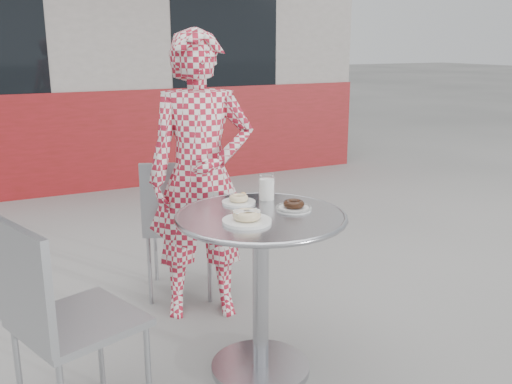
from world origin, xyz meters
name	(u,v)px	position (x,y,z in m)	size (l,w,h in m)	color
ground	(260,364)	(0.00, 0.00, 0.00)	(60.00, 60.00, 0.00)	gray
storefront	(61,40)	(0.00, 5.56, 1.49)	(6.02, 4.55, 3.00)	gray
bistro_table	(261,254)	(-0.02, -0.05, 0.57)	(0.75, 0.75, 0.75)	silver
chair_far	(181,252)	(-0.06, 0.93, 0.26)	(0.52, 0.52, 0.83)	#9FA1A6
chair_left	(79,365)	(-0.82, -0.09, 0.27)	(0.53, 0.53, 0.87)	#9FA1A6
seated_person	(201,178)	(-0.03, 0.64, 0.77)	(0.56, 0.37, 1.54)	maroon
plate_far	(239,200)	(-0.03, 0.15, 0.77)	(0.15, 0.15, 0.04)	white
plate_near	(247,218)	(-0.13, -0.13, 0.77)	(0.20, 0.20, 0.05)	white
plate_checker	(294,207)	(0.14, -0.05, 0.76)	(0.16, 0.16, 0.04)	white
milk_cup	(267,188)	(0.11, 0.15, 0.81)	(0.08, 0.08, 0.12)	white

